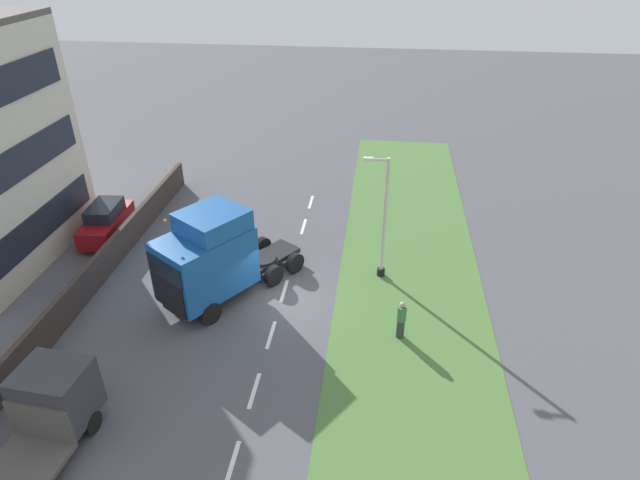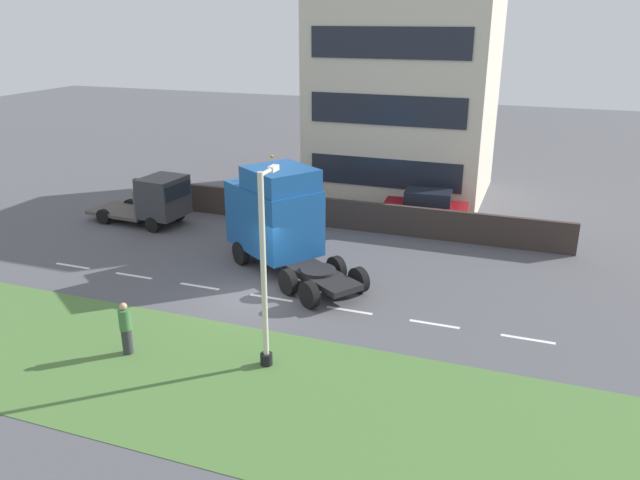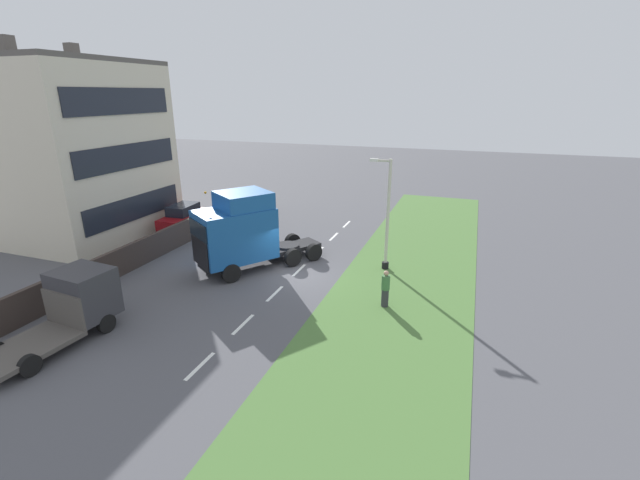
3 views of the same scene
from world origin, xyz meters
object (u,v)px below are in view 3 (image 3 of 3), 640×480
pedestrian (385,289)px  lamp_post (386,222)px  flatbed_truck (75,302)px  parked_car (183,218)px  lorry_cab (240,232)px

pedestrian → lamp_post: bearing=-78.0°
flatbed_truck → parked_car: size_ratio=1.28×
flatbed_truck → pedestrian: flatbed_truck is taller
lorry_cab → flatbed_truck: bearing=103.9°
flatbed_truck → lamp_post: bearing=51.0°
lorry_cab → lamp_post: 8.12m
lorry_cab → pedestrian: bearing=-156.2°
lorry_cab → parked_car: size_ratio=1.66×
flatbed_truck → lorry_cab: bearing=74.1°
flatbed_truck → pedestrian: 13.37m
lorry_cab → pedestrian: lorry_cab is taller
lorry_cab → flatbed_truck: size_ratio=1.30×
lorry_cab → lamp_post: bearing=-124.3°
lorry_cab → lamp_post: lamp_post is taller
flatbed_truck → pedestrian: size_ratio=3.07×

